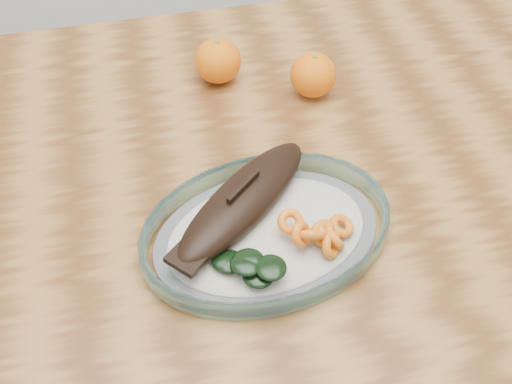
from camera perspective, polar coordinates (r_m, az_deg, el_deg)
dining_table at (r=0.95m, az=-2.16°, el=-1.98°), size 1.20×0.80×0.75m
plated_meal at (r=0.78m, az=0.88°, el=-3.16°), size 0.65×0.65×0.08m
orange_left at (r=1.01m, az=-3.40°, el=11.56°), size 0.07×0.07×0.07m
orange_right at (r=0.98m, az=5.10°, el=10.31°), size 0.07×0.07×0.07m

